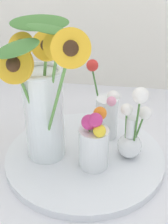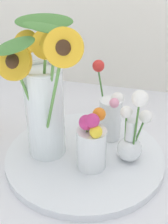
{
  "view_description": "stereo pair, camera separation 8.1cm",
  "coord_description": "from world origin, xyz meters",
  "px_view_note": "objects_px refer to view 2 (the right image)",
  "views": [
    {
      "loc": [
        0.1,
        -0.65,
        0.57
      ],
      "look_at": [
        -0.0,
        0.04,
        0.16
      ],
      "focal_mm": 50.0,
      "sensor_mm": 36.0,
      "label": 1
    },
    {
      "loc": [
        0.18,
        -0.63,
        0.57
      ],
      "look_at": [
        -0.0,
        0.04,
        0.16
      ],
      "focal_mm": 50.0,
      "sensor_mm": 36.0,
      "label": 2
    }
  ],
  "objects_px": {
    "serving_tray": "(84,156)",
    "vase_small_back": "(110,113)",
    "mason_jar_sunflowers": "(43,100)",
    "vase_small_center": "(92,143)",
    "vase_bulb_right": "(132,136)"
  },
  "relations": [
    {
      "from": "mason_jar_sunflowers",
      "to": "vase_small_back",
      "type": "height_order",
      "value": "mason_jar_sunflowers"
    },
    {
      "from": "mason_jar_sunflowers",
      "to": "vase_small_center",
      "type": "height_order",
      "value": "mason_jar_sunflowers"
    },
    {
      "from": "serving_tray",
      "to": "vase_small_back",
      "type": "height_order",
      "value": "vase_small_back"
    },
    {
      "from": "vase_small_center",
      "to": "serving_tray",
      "type": "bearing_deg",
      "value": 124.9
    },
    {
      "from": "serving_tray",
      "to": "vase_bulb_right",
      "type": "xyz_separation_m",
      "value": [
        0.13,
        0.01,
        0.09
      ]
    },
    {
      "from": "vase_small_center",
      "to": "mason_jar_sunflowers",
      "type": "bearing_deg",
      "value": 169.03
    },
    {
      "from": "mason_jar_sunflowers",
      "to": "vase_small_center",
      "type": "distance_m",
      "value": 0.17
    },
    {
      "from": "serving_tray",
      "to": "vase_small_center",
      "type": "relative_size",
      "value": 2.65
    },
    {
      "from": "serving_tray",
      "to": "vase_small_back",
      "type": "relative_size",
      "value": 2.01
    },
    {
      "from": "vase_small_center",
      "to": "vase_bulb_right",
      "type": "distance_m",
      "value": 0.11
    },
    {
      "from": "vase_bulb_right",
      "to": "vase_small_back",
      "type": "relative_size",
      "value": 0.99
    },
    {
      "from": "serving_tray",
      "to": "vase_small_center",
      "type": "distance_m",
      "value": 0.1
    },
    {
      "from": "serving_tray",
      "to": "vase_small_back",
      "type": "xyz_separation_m",
      "value": [
        0.05,
        0.1,
        0.09
      ]
    },
    {
      "from": "serving_tray",
      "to": "mason_jar_sunflowers",
      "type": "bearing_deg",
      "value": -168.78
    },
    {
      "from": "vase_bulb_right",
      "to": "serving_tray",
      "type": "bearing_deg",
      "value": -177.09
    }
  ]
}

